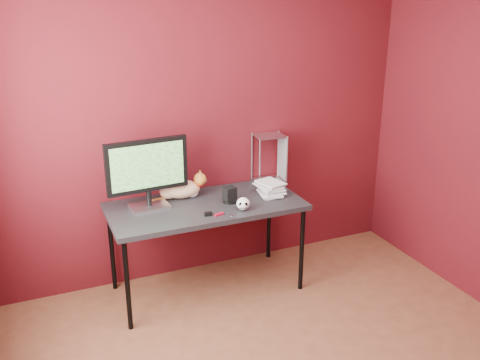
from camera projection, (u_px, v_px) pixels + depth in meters
name	position (u px, v px, depth m)	size (l,w,h in m)	color
room	(318.00, 169.00, 2.78)	(3.52, 3.52, 2.61)	brown
desk	(206.00, 210.00, 4.16)	(1.50, 0.70, 0.75)	black
monitor	(147.00, 171.00, 3.97)	(0.62, 0.22, 0.54)	#A9A9AE
cat	(181.00, 189.00, 4.24)	(0.47, 0.23, 0.22)	#C16F29
skull_mug	(243.00, 204.00, 4.02)	(0.10, 0.11, 0.10)	white
speaker	(230.00, 195.00, 4.16)	(0.11, 0.11, 0.12)	black
book_stack	(262.00, 127.00, 4.13)	(0.22, 0.26, 1.13)	beige
wire_rack	(269.00, 159.00, 4.54)	(0.26, 0.22, 0.42)	#A9A9AE
pocket_knife	(219.00, 214.00, 3.94)	(0.08, 0.02, 0.02)	#A30C23
black_gadget	(208.00, 214.00, 3.93)	(0.06, 0.03, 0.03)	black
washer	(233.00, 215.00, 3.93)	(0.04, 0.04, 0.00)	#A9A9AE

